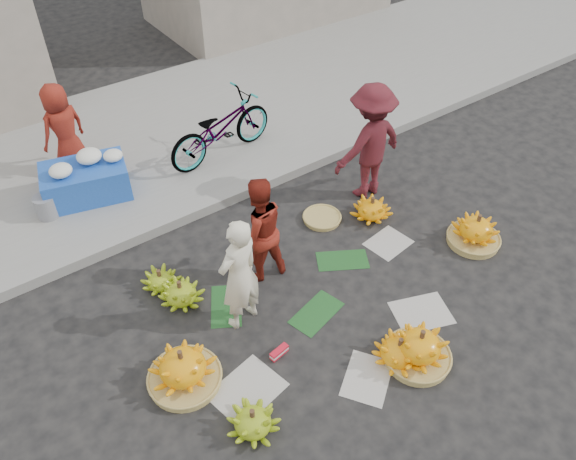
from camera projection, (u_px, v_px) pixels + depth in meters
ground at (313, 299)px, 6.67m from camera, size 80.00×80.00×0.00m
curb at (220, 200)px, 7.96m from camera, size 40.00×0.25×0.15m
sidewalk at (156, 135)px, 9.25m from camera, size 40.00×4.00×0.12m
newspaper_scatter at (357, 343)px, 6.18m from camera, size 3.20×1.80×0.00m
banana_leaves at (296, 292)px, 6.75m from camera, size 2.00×1.00×0.00m
banana_bunch_0 at (183, 368)px, 5.69m from camera, size 0.75×0.75×0.50m
banana_bunch_1 at (253, 421)px, 5.34m from camera, size 0.57×0.57×0.32m
banana_bunch_2 at (419, 348)px, 5.89m from camera, size 0.82×0.82×0.48m
banana_bunch_3 at (399, 351)px, 5.93m from camera, size 0.65×0.65×0.35m
banana_bunch_4 at (476, 231)px, 7.28m from camera, size 0.77×0.77×0.46m
banana_bunch_5 at (372, 209)px, 7.70m from camera, size 0.63×0.63×0.34m
banana_bunch_6 at (181, 293)px, 6.55m from camera, size 0.65×0.65×0.33m
banana_bunch_7 at (160, 280)px, 6.74m from camera, size 0.52×0.52×0.28m
basket_spare at (322, 218)px, 7.73m from camera, size 0.65×0.65×0.06m
incense_stack at (279, 352)px, 6.04m from camera, size 0.23×0.11×0.09m
vendor_cream at (239, 275)px, 5.96m from camera, size 0.60×0.47×1.46m
vendor_red at (258, 230)px, 6.54m from camera, size 0.75×0.62×1.40m
man_striped at (370, 143)px, 7.64m from camera, size 1.11×0.65×1.71m
flower_table at (86, 179)px, 7.80m from camera, size 1.28×0.97×0.66m
grey_bucket at (46, 207)px, 7.52m from camera, size 0.28×0.28×0.32m
flower_vendor at (64, 129)px, 8.00m from camera, size 0.77×0.62×1.37m
bicycle at (220, 128)px, 8.40m from camera, size 0.87×1.89×0.96m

